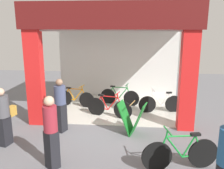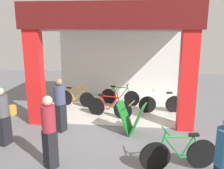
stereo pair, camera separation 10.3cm
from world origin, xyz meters
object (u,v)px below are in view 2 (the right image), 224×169
(bicycle_parked_0, at_px, (179,154))
(pedestrian_3, at_px, (49,132))
(pedestrian_0, at_px, (60,105))
(pedestrian_1, at_px, (3,115))
(bicycle_inside_2, at_px, (120,97))
(bicycle_inside_0, at_px, (109,107))
(bicycle_inside_1, at_px, (161,104))
(sandwich_board_sign, at_px, (131,119))
(bicycle_inside_3, at_px, (76,98))

(bicycle_parked_0, relative_size, pedestrian_3, 1.02)
(pedestrian_0, relative_size, pedestrian_1, 1.03)
(bicycle_parked_0, height_order, pedestrian_1, pedestrian_1)
(bicycle_parked_0, xyz_separation_m, pedestrian_3, (-2.83, -0.21, 0.47))
(bicycle_inside_2, relative_size, bicycle_parked_0, 0.92)
(pedestrian_3, bearing_deg, bicycle_inside_0, 74.05)
(bicycle_inside_0, distance_m, bicycle_inside_1, 1.94)
(bicycle_inside_1, height_order, sandwich_board_sign, sandwich_board_sign)
(bicycle_inside_0, xyz_separation_m, bicycle_inside_2, (0.26, 1.40, -0.01))
(sandwich_board_sign, bearing_deg, bicycle_inside_2, 101.76)
(bicycle_inside_2, relative_size, sandwich_board_sign, 1.62)
(sandwich_board_sign, xyz_separation_m, pedestrian_0, (-2.12, -0.02, 0.35))
(bicycle_inside_0, distance_m, pedestrian_0, 1.88)
(bicycle_inside_0, xyz_separation_m, bicycle_parked_0, (1.91, -2.98, 0.02))
(bicycle_inside_0, xyz_separation_m, bicycle_inside_1, (1.82, 0.66, -0.01))
(bicycle_inside_0, distance_m, pedestrian_1, 3.41)
(bicycle_inside_3, xyz_separation_m, pedestrian_0, (0.14, -2.29, 0.48))
(bicycle_inside_0, xyz_separation_m, pedestrian_1, (-2.53, -2.24, 0.45))
(pedestrian_1, bearing_deg, bicycle_inside_3, 71.51)
(bicycle_inside_3, bearing_deg, pedestrian_3, -82.83)
(bicycle_inside_1, relative_size, sandwich_board_sign, 1.66)
(pedestrian_1, bearing_deg, pedestrian_0, 38.26)
(bicycle_inside_3, relative_size, bicycle_parked_0, 0.91)
(bicycle_inside_2, xyz_separation_m, bicycle_parked_0, (1.65, -4.38, 0.03))
(bicycle_inside_1, distance_m, pedestrian_0, 3.70)
(bicycle_parked_0, height_order, pedestrian_3, pedestrian_3)
(bicycle_inside_0, relative_size, pedestrian_3, 0.95)
(bicycle_inside_2, xyz_separation_m, pedestrian_0, (-1.57, -2.67, 0.48))
(bicycle_inside_3, xyz_separation_m, pedestrian_1, (-1.09, -3.26, 0.46))
(bicycle_inside_3, distance_m, sandwich_board_sign, 3.20)
(bicycle_inside_3, height_order, pedestrian_0, pedestrian_0)
(pedestrian_0, bearing_deg, bicycle_inside_3, 93.47)
(pedestrian_1, relative_size, pedestrian_3, 0.94)
(bicycle_inside_2, relative_size, bicycle_inside_3, 1.01)
(sandwich_board_sign, bearing_deg, pedestrian_0, -179.37)
(bicycle_inside_1, relative_size, bicycle_parked_0, 0.93)
(bicycle_inside_1, height_order, bicycle_parked_0, bicycle_parked_0)
(pedestrian_3, bearing_deg, bicycle_inside_3, 97.17)
(sandwich_board_sign, height_order, pedestrian_1, pedestrian_1)
(bicycle_inside_0, height_order, pedestrian_1, pedestrian_1)
(bicycle_inside_2, relative_size, pedestrian_1, 1.00)
(bicycle_inside_1, xyz_separation_m, bicycle_inside_3, (-3.26, 0.36, -0.01))
(pedestrian_3, bearing_deg, bicycle_inside_2, 75.64)
(bicycle_inside_2, bearing_deg, bicycle_inside_1, -25.42)
(bicycle_inside_1, height_order, bicycle_inside_2, bicycle_inside_1)
(sandwich_board_sign, height_order, pedestrian_0, pedestrian_0)
(bicycle_inside_3, distance_m, bicycle_parked_0, 5.21)
(pedestrian_3, bearing_deg, bicycle_parked_0, 4.34)
(bicycle_inside_0, xyz_separation_m, pedestrian_0, (-1.30, -1.27, 0.47))
(bicycle_inside_1, bearing_deg, bicycle_inside_3, 173.78)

